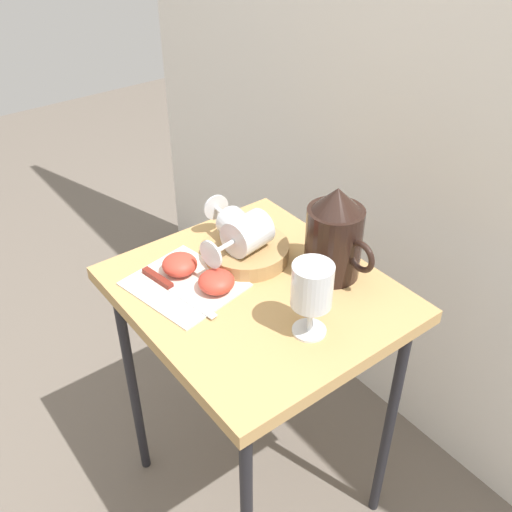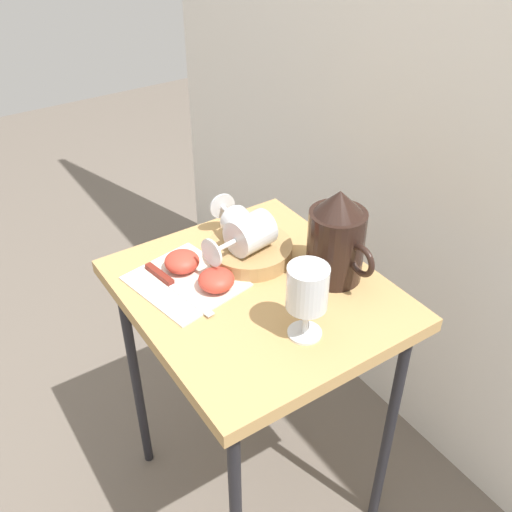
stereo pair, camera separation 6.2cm
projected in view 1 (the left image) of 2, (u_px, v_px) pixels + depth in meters
name	position (u px, v px, depth m)	size (l,w,h in m)	color
ground_plane	(256.00, 484.00, 1.58)	(6.00, 6.00, 0.00)	#665B51
curtain_drape	(438.00, 111.00, 1.30)	(2.40, 0.03, 1.85)	silver
table	(256.00, 313.00, 1.23)	(0.55, 0.49, 0.67)	tan
linen_napkin	(185.00, 284.00, 1.20)	(0.21, 0.18, 0.00)	silver
basket_tray	(247.00, 251.00, 1.27)	(0.18, 0.18, 0.04)	#AD8451
pitcher	(334.00, 241.00, 1.19)	(0.17, 0.12, 0.20)	black
wine_glass_upright	(311.00, 290.00, 1.03)	(0.07, 0.07, 0.15)	silver
wine_glass_tipped_near	(237.00, 227.00, 1.25)	(0.15, 0.08, 0.07)	silver
wine_glass_tipped_far	(246.00, 234.00, 1.22)	(0.09, 0.16, 0.08)	silver
apple_half_left	(180.00, 264.00, 1.22)	(0.07, 0.07, 0.04)	#CC3D2D
apple_half_right	(216.00, 282.00, 1.17)	(0.07, 0.07, 0.04)	#CC3D2D
knife	(168.00, 285.00, 1.19)	(0.21, 0.05, 0.01)	silver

